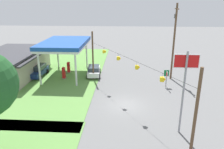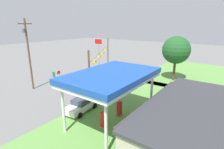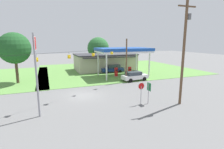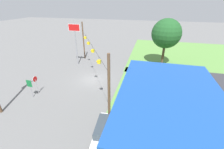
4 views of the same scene
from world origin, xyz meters
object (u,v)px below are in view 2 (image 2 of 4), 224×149
(gas_station_canopy, at_px, (112,77))
(car_at_pumps_rear, at_px, (152,125))
(fuel_pump_far, at_px, (103,120))
(stop_sign_roadside, at_px, (59,74))
(stop_sign_overhead, at_px, (99,48))
(tree_west_verge, at_px, (176,50))
(route_sign, at_px, (54,76))
(car_at_pumps_front, at_px, (82,104))
(utility_pole_main, at_px, (28,51))
(gas_station_store, at_px, (200,128))
(fuel_pump_near, at_px, (119,109))

(gas_station_canopy, bearing_deg, car_at_pumps_rear, 96.77)
(fuel_pump_far, relative_size, stop_sign_roadside, 0.72)
(stop_sign_overhead, distance_m, tree_west_verge, 15.85)
(stop_sign_overhead, height_order, route_sign, stop_sign_overhead)
(route_sign, bearing_deg, tree_west_verge, 133.16)
(stop_sign_overhead, bearing_deg, fuel_pump_far, 41.20)
(car_at_pumps_rear, xyz_separation_m, route_sign, (-3.25, -19.64, 0.79))
(gas_station_canopy, height_order, stop_sign_overhead, stop_sign_overhead)
(car_at_pumps_front, xyz_separation_m, utility_pole_main, (-0.66, -12.11, 5.37))
(gas_station_canopy, bearing_deg, gas_station_store, 95.99)
(gas_station_canopy, relative_size, utility_pole_main, 0.90)
(fuel_pump_near, height_order, stop_sign_roadside, stop_sign_roadside)
(stop_sign_roadside, distance_m, utility_pole_main, 6.28)
(car_at_pumps_rear, bearing_deg, stop_sign_overhead, 53.47)
(tree_west_verge, bearing_deg, stop_sign_roadside, -48.42)
(gas_station_store, relative_size, car_at_pumps_rear, 2.84)
(gas_station_store, bearing_deg, gas_station_canopy, -84.01)
(car_at_pumps_rear, distance_m, stop_sign_overhead, 24.33)
(gas_station_canopy, bearing_deg, tree_west_verge, 177.34)
(car_at_pumps_rear, distance_m, stop_sign_roadside, 19.98)
(gas_station_store, distance_m, fuel_pump_far, 8.96)
(fuel_pump_near, bearing_deg, stop_sign_roadside, -101.98)
(utility_pole_main, bearing_deg, gas_station_store, 90.97)
(stop_sign_overhead, bearing_deg, tree_west_verge, 103.71)
(tree_west_verge, bearing_deg, fuel_pump_far, -2.47)
(car_at_pumps_rear, height_order, tree_west_verge, tree_west_verge)
(tree_west_verge, bearing_deg, fuel_pump_near, -2.89)
(stop_sign_overhead, height_order, tree_west_verge, tree_west_verge)
(utility_pole_main, bearing_deg, gas_station_canopy, 88.36)
(car_at_pumps_front, relative_size, utility_pole_main, 0.43)
(stop_sign_overhead, bearing_deg, utility_pole_main, -7.85)
(gas_station_store, bearing_deg, tree_west_verge, -156.82)
(stop_sign_overhead, relative_size, tree_west_verge, 0.92)
(fuel_pump_far, bearing_deg, car_at_pumps_rear, 114.40)
(fuel_pump_far, xyz_separation_m, car_at_pumps_rear, (-2.01, 4.42, 0.06))
(gas_station_store, xyz_separation_m, fuel_pump_far, (2.38, -8.57, -1.10))
(gas_station_canopy, relative_size, tree_west_verge, 1.22)
(gas_station_store, height_order, route_sign, gas_station_store)
(stop_sign_roadside, xyz_separation_m, route_sign, (0.91, -0.11, -0.10))
(fuel_pump_near, bearing_deg, car_at_pumps_rear, 77.79)
(stop_sign_overhead, height_order, utility_pole_main, utility_pole_main)
(gas_station_canopy, height_order, fuel_pump_near, gas_station_canopy)
(fuel_pump_far, relative_size, stop_sign_overhead, 0.23)
(car_at_pumps_front, height_order, tree_west_verge, tree_west_verge)
(car_at_pumps_rear, bearing_deg, tree_west_verge, 12.00)
(gas_station_canopy, distance_m, fuel_pump_near, 4.49)
(stop_sign_overhead, bearing_deg, fuel_pump_near, 46.83)
(car_at_pumps_front, relative_size, route_sign, 2.00)
(stop_sign_roadside, relative_size, tree_west_verge, 0.30)
(car_at_pumps_front, distance_m, tree_west_verge, 20.37)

